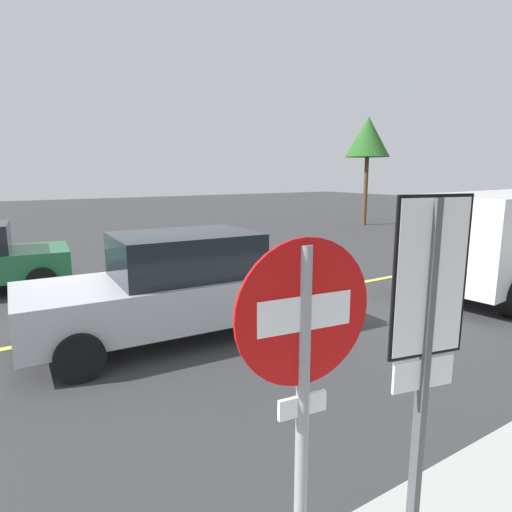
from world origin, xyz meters
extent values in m
plane|color=#38383A|center=(0.00, 0.00, 0.00)|extent=(80.00, 80.00, 0.00)
cube|color=#E0D14C|center=(3.00, 0.00, 0.01)|extent=(28.00, 0.16, 0.01)
cylinder|color=gray|center=(-0.86, -5.71, 1.15)|extent=(0.07, 0.07, 2.30)
cylinder|color=red|center=(-0.86, -5.71, 1.96)|extent=(0.76, 0.12, 0.76)
cube|color=white|center=(-0.86, -5.71, 1.96)|extent=(0.53, 0.10, 0.18)
cube|color=white|center=(-0.86, -5.71, 1.46)|extent=(0.28, 0.06, 0.11)
cube|color=#4C4C51|center=(0.07, -5.75, 1.25)|extent=(0.06, 0.06, 2.50)
cube|color=white|center=(0.07, -5.75, 2.02)|extent=(0.49, 0.13, 0.95)
cube|color=black|center=(0.07, -5.75, 2.02)|extent=(0.53, 0.13, 0.99)
cube|color=white|center=(0.07, -5.75, 1.41)|extent=(0.44, 0.12, 0.20)
cube|color=white|center=(7.71, -2.21, 1.29)|extent=(5.36, 2.46, 1.82)
cube|color=black|center=(5.64, -2.39, 1.69)|extent=(0.32, 1.85, 0.80)
cylinder|color=black|center=(5.86, -1.37, 0.38)|extent=(0.78, 0.33, 0.76)
cylinder|color=black|center=(9.38, -1.05, 0.38)|extent=(0.78, 0.33, 0.76)
cube|color=#B7BABF|center=(0.35, -0.89, 0.66)|extent=(4.68, 2.02, 0.69)
cube|color=black|center=(0.58, -0.91, 1.35)|extent=(2.29, 1.67, 0.69)
cylinder|color=black|center=(-1.25, -1.69, 0.32)|extent=(0.65, 0.25, 0.64)
cylinder|color=black|center=(-1.16, 0.07, 0.32)|extent=(0.65, 0.25, 0.64)
cylinder|color=black|center=(1.86, -1.86, 0.32)|extent=(0.65, 0.25, 0.64)
cylinder|color=black|center=(1.96, -0.10, 0.32)|extent=(0.65, 0.25, 0.64)
cylinder|color=black|center=(-0.94, 4.69, 0.32)|extent=(0.66, 0.29, 0.64)
cylinder|color=black|center=(-1.13, 2.89, 0.32)|extent=(0.66, 0.29, 0.64)
cylinder|color=#513823|center=(14.56, 8.53, 1.70)|extent=(0.21, 0.21, 3.41)
cone|color=#286023|center=(14.56, 8.53, 4.38)|extent=(2.19, 2.19, 1.94)
camera|label=1|loc=(-2.18, -7.33, 2.64)|focal=30.70mm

